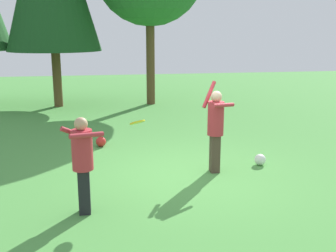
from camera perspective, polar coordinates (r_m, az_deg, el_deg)
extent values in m
plane|color=#4C9342|center=(8.60, 3.32, -6.80)|extent=(40.00, 40.00, 0.00)
cube|color=#4C382D|center=(8.66, 6.62, -3.88)|extent=(0.19, 0.22, 0.82)
cylinder|color=#B72D38|center=(8.46, 6.75, 1.07)|extent=(0.34, 0.34, 0.71)
sphere|color=beige|center=(8.38, 6.84, 4.15)|extent=(0.23, 0.23, 0.23)
cylinder|color=#B72D38|center=(8.28, 7.85, 2.94)|extent=(0.56, 0.40, 0.13)
cylinder|color=#B72D38|center=(8.51, 5.83, 4.45)|extent=(0.36, 0.27, 0.56)
cube|color=black|center=(6.86, -11.73, -9.01)|extent=(0.19, 0.22, 0.76)
cylinder|color=#B72D38|center=(6.63, -12.02, -3.32)|extent=(0.34, 0.34, 0.66)
sphere|color=tan|center=(6.52, -12.20, 0.28)|extent=(0.21, 0.21, 0.21)
cylinder|color=#B72D38|center=(6.75, -12.82, -1.11)|extent=(0.52, 0.31, 0.33)
cylinder|color=#B72D38|center=(6.38, -11.40, -1.28)|extent=(0.54, 0.33, 0.12)
cylinder|color=yellow|center=(7.02, -4.35, 0.53)|extent=(0.37, 0.36, 0.12)
sphere|color=white|center=(9.34, 12.87, -4.65)|extent=(0.25, 0.25, 0.25)
sphere|color=red|center=(10.68, -9.45, -2.18)|extent=(0.27, 0.27, 0.27)
cylinder|color=brown|center=(16.50, -2.49, 9.96)|extent=(0.34, 0.34, 3.98)
cylinder|color=brown|center=(16.52, -15.57, 9.50)|extent=(0.34, 0.34, 3.98)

